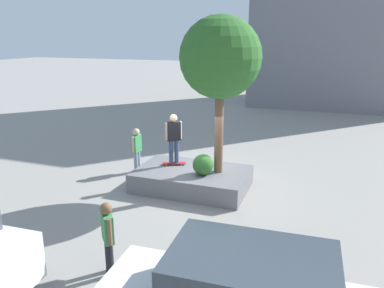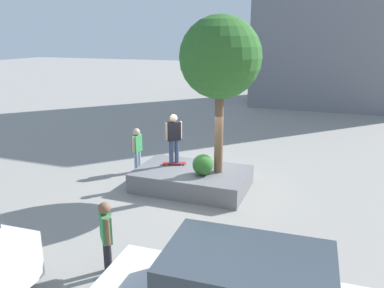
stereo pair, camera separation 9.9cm
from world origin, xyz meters
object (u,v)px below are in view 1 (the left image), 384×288
object	(u,v)px
planter_ledge	(192,179)
skateboard	(174,163)
skateboarder	(174,135)
plaza_tree	(220,58)
pedestrian_crossing	(137,147)
bystander_watching	(108,234)

from	to	relation	value
planter_ledge	skateboard	world-z (taller)	skateboard
skateboard	skateboarder	distance (m)	1.00
plaza_tree	skateboarder	xyz separation A→B (m)	(1.62, -0.13, -2.58)
skateboarder	pedestrian_crossing	xyz separation A→B (m)	(1.69, -0.48, -0.73)
plaza_tree	skateboard	xyz separation A→B (m)	(1.62, -0.13, -3.58)
skateboarder	pedestrian_crossing	world-z (taller)	skateboarder
bystander_watching	skateboarder	bearing A→B (deg)	-82.29
planter_ledge	pedestrian_crossing	world-z (taller)	pedestrian_crossing
plaza_tree	skateboard	world-z (taller)	plaza_tree
planter_ledge	plaza_tree	size ratio (longest dim) A/B	0.75
skateboarder	skateboard	bearing A→B (deg)	-90.00
planter_ledge	plaza_tree	world-z (taller)	plaza_tree
skateboard	bystander_watching	distance (m)	5.43
skateboard	pedestrian_crossing	distance (m)	1.77
skateboarder	bystander_watching	distance (m)	5.47
planter_ledge	bystander_watching	xyz separation A→B (m)	(0.03, 5.09, 0.64)
plaza_tree	skateboarder	distance (m)	3.05
pedestrian_crossing	bystander_watching	distance (m)	6.33
skateboard	pedestrian_crossing	size ratio (longest dim) A/B	0.49
skateboard	plaza_tree	bearing A→B (deg)	175.31
plaza_tree	bystander_watching	distance (m)	6.26
skateboard	bystander_watching	bearing A→B (deg)	97.71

